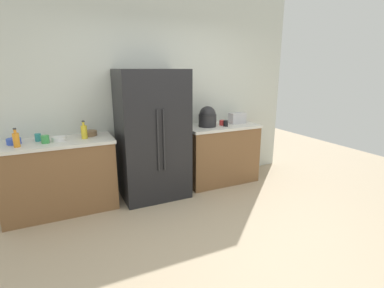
# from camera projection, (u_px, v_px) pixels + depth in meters

# --- Properties ---
(ground_plane) EXTENTS (9.36, 9.36, 0.00)m
(ground_plane) POSITION_uv_depth(u_px,v_px,m) (218.00, 244.00, 3.01)
(ground_plane) COLOR tan
(kitchen_back_panel) EXTENTS (4.61, 0.10, 2.98)m
(kitchen_back_panel) POSITION_uv_depth(u_px,v_px,m) (156.00, 89.00, 4.28)
(kitchen_back_panel) COLOR silver
(kitchen_back_panel) RESTS_ON ground_plane
(counter_left) EXTENTS (1.34, 0.62, 0.92)m
(counter_left) POSITION_uv_depth(u_px,v_px,m) (60.00, 176.00, 3.64)
(counter_left) COLOR brown
(counter_left) RESTS_ON ground_plane
(counter_right) EXTENTS (1.17, 0.62, 0.92)m
(counter_right) POSITION_uv_depth(u_px,v_px,m) (220.00, 153.00, 4.61)
(counter_right) COLOR brown
(counter_right) RESTS_ON ground_plane
(refrigerator) EXTENTS (0.91, 0.71, 1.78)m
(refrigerator) POSITION_uv_depth(u_px,v_px,m) (152.00, 135.00, 3.99)
(refrigerator) COLOR black
(refrigerator) RESTS_ON ground_plane
(toaster) EXTENTS (0.26, 0.16, 0.17)m
(toaster) POSITION_uv_depth(u_px,v_px,m) (237.00, 118.00, 4.63)
(toaster) COLOR silver
(toaster) RESTS_ON counter_right
(rice_cooker) EXTENTS (0.27, 0.27, 0.31)m
(rice_cooker) POSITION_uv_depth(u_px,v_px,m) (207.00, 117.00, 4.36)
(rice_cooker) COLOR #262628
(rice_cooker) RESTS_ON counter_right
(bottle_a) EXTENTS (0.07, 0.07, 0.22)m
(bottle_a) POSITION_uv_depth(u_px,v_px,m) (16.00, 139.00, 3.22)
(bottle_a) COLOR orange
(bottle_a) RESTS_ON counter_left
(bottle_b) EXTENTS (0.07, 0.07, 0.23)m
(bottle_b) POSITION_uv_depth(u_px,v_px,m) (84.00, 132.00, 3.61)
(bottle_b) COLOR yellow
(bottle_b) RESTS_ON counter_left
(cup_a) EXTENTS (0.07, 0.07, 0.09)m
(cup_a) POSITION_uv_depth(u_px,v_px,m) (38.00, 137.00, 3.49)
(cup_a) COLOR teal
(cup_a) RESTS_ON counter_left
(cup_b) EXTENTS (0.07, 0.07, 0.09)m
(cup_b) POSITION_uv_depth(u_px,v_px,m) (226.00, 123.00, 4.39)
(cup_b) COLOR black
(cup_b) RESTS_ON counter_right
(cup_c) EXTENTS (0.09, 0.09, 0.09)m
(cup_c) POSITION_uv_depth(u_px,v_px,m) (45.00, 139.00, 3.40)
(cup_c) COLOR green
(cup_c) RESTS_ON counter_left
(cup_d) EXTENTS (0.09, 0.09, 0.08)m
(cup_d) POSITION_uv_depth(u_px,v_px,m) (222.00, 123.00, 4.48)
(cup_d) COLOR red
(cup_d) RESTS_ON counter_right
(bowl_a) EXTENTS (0.16, 0.16, 0.05)m
(bowl_a) POSITION_uv_depth(u_px,v_px,m) (59.00, 139.00, 3.52)
(bowl_a) COLOR white
(bowl_a) RESTS_ON counter_left
(bowl_b) EXTENTS (0.15, 0.15, 0.07)m
(bowl_b) POSITION_uv_depth(u_px,v_px,m) (14.00, 141.00, 3.36)
(bowl_b) COLOR blue
(bowl_b) RESTS_ON counter_left
(bowl_c) EXTENTS (0.19, 0.19, 0.06)m
(bowl_c) POSITION_uv_depth(u_px,v_px,m) (89.00, 133.00, 3.79)
(bowl_c) COLOR brown
(bowl_c) RESTS_ON counter_left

